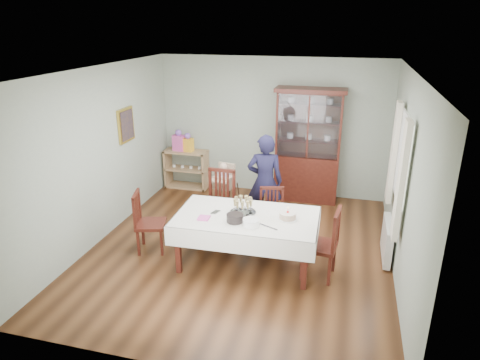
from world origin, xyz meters
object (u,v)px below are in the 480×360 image
(champagne_tray, at_px, (243,208))
(gift_bag_orange, at_px, (188,143))
(dining_table, at_px, (246,240))
(china_cabinet, at_px, (308,144))
(woman, at_px, (265,182))
(chair_far_right, at_px, (272,227))
(high_chair, at_px, (224,194))
(sideboard, at_px, (187,169))
(gift_bag_pink, at_px, (179,141))
(birthday_cake, at_px, (288,216))
(chair_end_left, at_px, (150,233))
(chair_far_left, at_px, (218,216))
(chair_end_right, at_px, (320,256))

(champagne_tray, xyz_separation_m, gift_bag_orange, (-1.81, 2.55, 0.14))
(dining_table, height_order, china_cabinet, china_cabinet)
(woman, height_order, gift_bag_orange, woman)
(dining_table, distance_m, chair_far_right, 0.76)
(woman, distance_m, high_chair, 0.96)
(high_chair, xyz_separation_m, champagne_tray, (0.73, -1.48, 0.46))
(champagne_tray, bearing_deg, woman, 86.29)
(dining_table, height_order, high_chair, high_chair)
(sideboard, bearing_deg, high_chair, -43.48)
(gift_bag_pink, bearing_deg, birthday_cake, -44.30)
(birthday_cake, bearing_deg, woman, 114.95)
(sideboard, xyz_separation_m, high_chair, (1.14, -1.08, -0.02))
(chair_end_left, bearing_deg, chair_far_left, -63.01)
(sideboard, height_order, chair_end_right, chair_end_right)
(sideboard, bearing_deg, gift_bag_pink, -171.52)
(chair_far_left, relative_size, chair_end_right, 1.06)
(chair_end_left, relative_size, gift_bag_orange, 2.48)
(gift_bag_pink, bearing_deg, sideboard, 8.48)
(birthday_cake, xyz_separation_m, gift_bag_orange, (-2.45, 2.58, 0.16))
(chair_end_right, height_order, high_chair, chair_end_right)
(dining_table, relative_size, birthday_cake, 7.56)
(high_chair, bearing_deg, chair_end_right, -28.94)
(chair_end_right, xyz_separation_m, birthday_cake, (-0.48, 0.10, 0.51))
(champagne_tray, xyz_separation_m, gift_bag_pink, (-2.00, 2.55, 0.16))
(chair_end_left, distance_m, woman, 2.03)
(chair_end_left, bearing_deg, china_cabinet, -53.93)
(champagne_tray, bearing_deg, sideboard, 126.04)
(dining_table, distance_m, gift_bag_orange, 3.28)
(china_cabinet, xyz_separation_m, chair_end_left, (-2.07, -2.61, -0.84))
(china_cabinet, height_order, gift_bag_orange, china_cabinet)
(sideboard, distance_m, chair_far_right, 2.92)
(china_cabinet, height_order, champagne_tray, china_cabinet)
(high_chair, xyz_separation_m, gift_bag_pink, (-1.28, 1.06, 0.62))
(china_cabinet, xyz_separation_m, gift_bag_pink, (-2.63, 0.00, -0.13))
(woman, distance_m, champagne_tray, 1.19)
(dining_table, bearing_deg, chair_far_left, 130.31)
(champagne_tray, bearing_deg, chair_far_right, 63.81)
(chair_far_right, distance_m, gift_bag_orange, 2.94)
(dining_table, relative_size, champagne_tray, 5.40)
(dining_table, bearing_deg, china_cabinet, 77.98)
(china_cabinet, bearing_deg, champagne_tray, -103.92)
(sideboard, xyz_separation_m, birthday_cake, (2.51, -2.60, 0.41))
(chair_far_left, bearing_deg, gift_bag_pink, 130.64)
(dining_table, distance_m, champagne_tray, 0.46)
(woman, xyz_separation_m, gift_bag_orange, (-1.88, 1.36, 0.16))
(chair_far_left, height_order, birthday_cake, chair_far_left)
(high_chair, distance_m, gift_bag_pink, 1.77)
(birthday_cake, relative_size, gift_bag_pink, 0.61)
(high_chair, relative_size, birthday_cake, 3.62)
(chair_end_left, distance_m, chair_end_right, 2.57)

